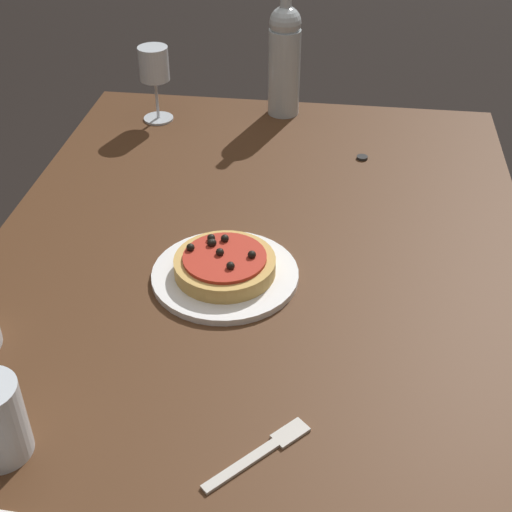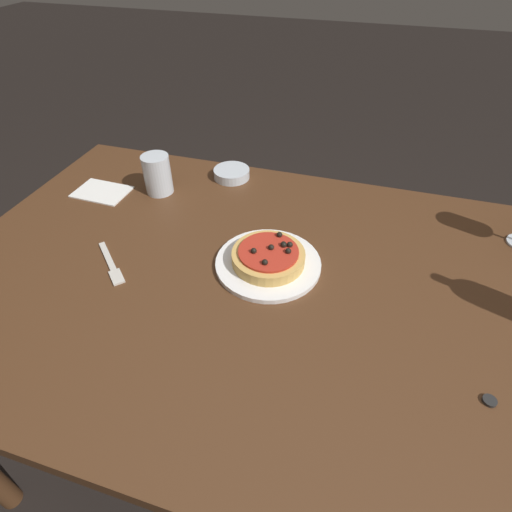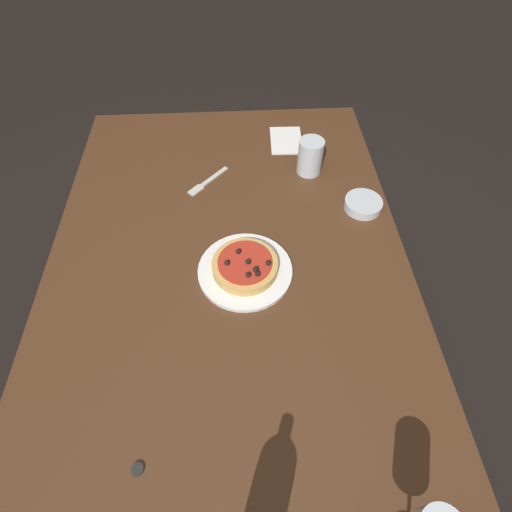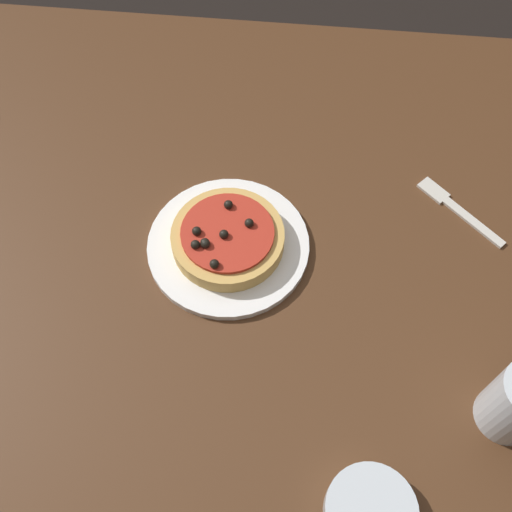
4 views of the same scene
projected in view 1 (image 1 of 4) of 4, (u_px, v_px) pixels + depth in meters
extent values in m
cube|color=#4C2D19|center=(251.00, 292.00, 1.21)|extent=(1.49, 0.98, 0.03)
cylinder|color=#4C2D19|center=(136.00, 235.00, 2.03)|extent=(0.06, 0.06, 0.74)
cylinder|color=#4C2D19|center=(442.00, 259.00, 1.94)|extent=(0.06, 0.06, 0.74)
cylinder|color=white|center=(225.00, 275.00, 1.21)|extent=(0.25, 0.25, 0.01)
cylinder|color=tan|center=(225.00, 266.00, 1.20)|extent=(0.17, 0.17, 0.03)
cylinder|color=#B72D1E|center=(225.00, 257.00, 1.19)|extent=(0.14, 0.14, 0.01)
sphere|color=black|center=(225.00, 238.00, 1.22)|extent=(0.01, 0.01, 0.01)
sphere|color=black|center=(211.00, 238.00, 1.22)|extent=(0.01, 0.01, 0.01)
sphere|color=black|center=(211.00, 243.00, 1.21)|extent=(0.01, 0.01, 0.01)
sphere|color=black|center=(230.00, 266.00, 1.15)|extent=(0.01, 0.01, 0.01)
sphere|color=black|center=(250.00, 255.00, 1.18)|extent=(0.01, 0.01, 0.01)
sphere|color=black|center=(212.00, 243.00, 1.21)|extent=(0.01, 0.01, 0.01)
sphere|color=black|center=(220.00, 252.00, 1.19)|extent=(0.01, 0.01, 0.01)
sphere|color=black|center=(190.00, 247.00, 1.20)|extent=(0.01, 0.01, 0.01)
cylinder|color=silver|center=(159.00, 118.00, 1.71)|extent=(0.07, 0.07, 0.00)
cylinder|color=silver|center=(157.00, 99.00, 1.68)|extent=(0.01, 0.01, 0.09)
cylinder|color=silver|center=(154.00, 64.00, 1.63)|extent=(0.07, 0.07, 0.08)
cylinder|color=#B2BCC1|center=(284.00, 73.00, 1.68)|extent=(0.08, 0.08, 0.20)
sphere|color=#B2BCC1|center=(285.00, 22.00, 1.61)|extent=(0.07, 0.07, 0.07)
cylinder|color=#B2BCC1|center=(286.00, 0.00, 1.58)|extent=(0.03, 0.03, 0.06)
cube|color=beige|center=(241.00, 466.00, 0.89)|extent=(0.09, 0.09, 0.00)
cube|color=beige|center=(290.00, 433.00, 0.94)|extent=(0.05, 0.05, 0.00)
cylinder|color=black|center=(362.00, 158.00, 1.55)|extent=(0.02, 0.02, 0.01)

